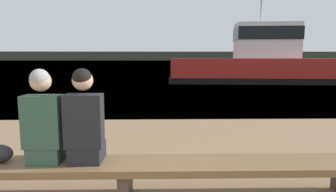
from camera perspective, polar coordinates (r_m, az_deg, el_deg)
The scene contains 6 objects.
water_surface at distance 127.50m, azimuth -1.45°, elevation 6.69°, with size 240.00×240.00×0.00m, color #426B8E.
far_shoreline at distance 156.48m, azimuth -1.41°, elevation 7.62°, with size 600.00×12.00×4.38m, color #424738.
bench_main at distance 3.44m, azimuth -8.16°, elevation -13.66°, with size 5.62×0.55×0.42m.
person_left at distance 3.51m, azimuth -22.59°, elevation -4.61°, with size 0.40×0.42×1.03m.
person_right at distance 3.38m, azimuth -15.59°, elevation -4.76°, with size 0.40×0.42×1.04m.
tugboat_red at distance 19.74m, azimuth 16.91°, elevation 5.85°, with size 11.12×4.54×6.39m.
Camera 1 is at (0.53, -0.77, 1.58)m, focal length 32.00 mm.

